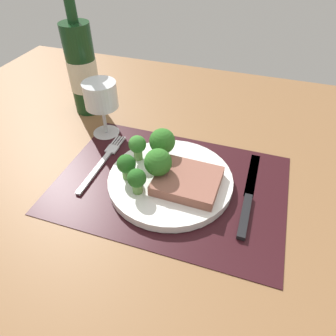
% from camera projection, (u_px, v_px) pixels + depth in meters
% --- Properties ---
extents(ground_plane, '(1.40, 1.10, 0.03)m').
position_uv_depth(ground_plane, '(170.00, 190.00, 0.60)').
color(ground_plane, brown).
extents(placemat, '(0.43, 0.31, 0.00)m').
position_uv_depth(placemat, '(170.00, 184.00, 0.59)').
color(placemat, black).
rests_on(placemat, ground_plane).
extents(plate, '(0.24, 0.24, 0.02)m').
position_uv_depth(plate, '(170.00, 180.00, 0.58)').
color(plate, white).
rests_on(plate, placemat).
extents(steak, '(0.12, 0.10, 0.02)m').
position_uv_depth(steak, '(187.00, 181.00, 0.56)').
color(steak, '#8C5647').
rests_on(steak, plate).
extents(broccoli_front_edge, '(0.04, 0.04, 0.05)m').
position_uv_depth(broccoli_front_edge, '(137.00, 145.00, 0.60)').
color(broccoli_front_edge, '#6B994C').
rests_on(broccoli_front_edge, plate).
extents(broccoli_center, '(0.03, 0.03, 0.05)m').
position_uv_depth(broccoli_center, '(137.00, 179.00, 0.53)').
color(broccoli_center, '#5B8942').
rests_on(broccoli_center, plate).
extents(broccoli_back_left, '(0.04, 0.04, 0.05)m').
position_uv_depth(broccoli_back_left, '(126.00, 165.00, 0.56)').
color(broccoli_back_left, '#5B8942').
rests_on(broccoli_back_left, plate).
extents(broccoli_near_steak, '(0.05, 0.05, 0.07)m').
position_uv_depth(broccoli_near_steak, '(158.00, 163.00, 0.55)').
color(broccoli_near_steak, '#6B994C').
rests_on(broccoli_near_steak, plate).
extents(broccoli_near_fork, '(0.05, 0.05, 0.07)m').
position_uv_depth(broccoli_near_fork, '(162.00, 142.00, 0.60)').
color(broccoli_near_fork, '#6B994C').
rests_on(broccoli_near_fork, plate).
extents(fork, '(0.02, 0.19, 0.01)m').
position_uv_depth(fork, '(103.00, 161.00, 0.63)').
color(fork, silver).
rests_on(fork, placemat).
extents(knife, '(0.02, 0.23, 0.01)m').
position_uv_depth(knife, '(248.00, 198.00, 0.56)').
color(knife, black).
rests_on(knife, placemat).
extents(wine_bottle, '(0.07, 0.07, 0.31)m').
position_uv_depth(wine_bottle, '(82.00, 69.00, 0.73)').
color(wine_bottle, '#143819').
rests_on(wine_bottle, ground_plane).
extents(wine_glass, '(0.07, 0.07, 0.13)m').
position_uv_depth(wine_glass, '(101.00, 98.00, 0.66)').
color(wine_glass, silver).
rests_on(wine_glass, ground_plane).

